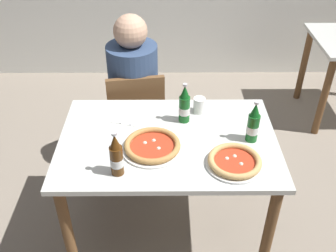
{
  "coord_description": "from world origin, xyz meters",
  "views": [
    {
      "loc": [
        -0.01,
        -1.7,
        2.08
      ],
      "look_at": [
        0.0,
        0.05,
        0.8
      ],
      "focal_mm": 41.83,
      "sensor_mm": 36.0,
      "label": 1
    }
  ],
  "objects_px": {
    "diner_seated": "(135,100)",
    "paper_cup": "(199,105)",
    "chair_behind_table": "(136,116)",
    "beer_bottle_center": "(253,124)",
    "dining_table_main": "(168,155)",
    "pizza_marinara_far": "(235,162)",
    "beer_bottle_left": "(116,157)",
    "pizza_margherita_near": "(152,146)",
    "napkin_with_cutlery": "(130,116)",
    "beer_bottle_right": "(184,106)"
  },
  "relations": [
    {
      "from": "pizza_margherita_near",
      "to": "napkin_with_cutlery",
      "type": "relative_size",
      "value": 1.46
    },
    {
      "from": "dining_table_main",
      "to": "pizza_marinara_far",
      "type": "relative_size",
      "value": 4.11
    },
    {
      "from": "beer_bottle_center",
      "to": "paper_cup",
      "type": "relative_size",
      "value": 2.6
    },
    {
      "from": "chair_behind_table",
      "to": "beer_bottle_right",
      "type": "xyz_separation_m",
      "value": [
        0.32,
        -0.44,
        0.37
      ]
    },
    {
      "from": "diner_seated",
      "to": "pizza_marinara_far",
      "type": "relative_size",
      "value": 4.14
    },
    {
      "from": "pizza_margherita_near",
      "to": "beer_bottle_right",
      "type": "bearing_deg",
      "value": 55.69
    },
    {
      "from": "diner_seated",
      "to": "beer_bottle_right",
      "type": "height_order",
      "value": "diner_seated"
    },
    {
      "from": "pizza_margherita_near",
      "to": "napkin_with_cutlery",
      "type": "distance_m",
      "value": 0.34
    },
    {
      "from": "pizza_marinara_far",
      "to": "beer_bottle_center",
      "type": "xyz_separation_m",
      "value": [
        0.12,
        0.2,
        0.08
      ]
    },
    {
      "from": "chair_behind_table",
      "to": "beer_bottle_right",
      "type": "height_order",
      "value": "beer_bottle_right"
    },
    {
      "from": "beer_bottle_left",
      "to": "beer_bottle_right",
      "type": "distance_m",
      "value": 0.56
    },
    {
      "from": "dining_table_main",
      "to": "paper_cup",
      "type": "height_order",
      "value": "paper_cup"
    },
    {
      "from": "dining_table_main",
      "to": "beer_bottle_center",
      "type": "relative_size",
      "value": 4.86
    },
    {
      "from": "dining_table_main",
      "to": "chair_behind_table",
      "type": "relative_size",
      "value": 1.41
    },
    {
      "from": "beer_bottle_left",
      "to": "beer_bottle_right",
      "type": "relative_size",
      "value": 1.0
    },
    {
      "from": "dining_table_main",
      "to": "pizza_marinara_far",
      "type": "bearing_deg",
      "value": -32.91
    },
    {
      "from": "paper_cup",
      "to": "beer_bottle_center",
      "type": "bearing_deg",
      "value": -45.94
    },
    {
      "from": "chair_behind_table",
      "to": "paper_cup",
      "type": "xyz_separation_m",
      "value": [
        0.41,
        -0.35,
        0.32
      ]
    },
    {
      "from": "dining_table_main",
      "to": "beer_bottle_right",
      "type": "xyz_separation_m",
      "value": [
        0.09,
        0.17,
        0.22
      ]
    },
    {
      "from": "pizza_margherita_near",
      "to": "beer_bottle_left",
      "type": "height_order",
      "value": "beer_bottle_left"
    },
    {
      "from": "chair_behind_table",
      "to": "napkin_with_cutlery",
      "type": "relative_size",
      "value": 3.8
    },
    {
      "from": "pizza_margherita_near",
      "to": "beer_bottle_center",
      "type": "relative_size",
      "value": 1.32
    },
    {
      "from": "dining_table_main",
      "to": "diner_seated",
      "type": "bearing_deg",
      "value": 109.59
    },
    {
      "from": "paper_cup",
      "to": "chair_behind_table",
      "type": "bearing_deg",
      "value": 140.0
    },
    {
      "from": "pizza_marinara_far",
      "to": "napkin_with_cutlery",
      "type": "xyz_separation_m",
      "value": [
        -0.56,
        0.43,
        -0.02
      ]
    },
    {
      "from": "beer_bottle_center",
      "to": "pizza_margherita_near",
      "type": "bearing_deg",
      "value": -171.78
    },
    {
      "from": "beer_bottle_right",
      "to": "paper_cup",
      "type": "bearing_deg",
      "value": 44.14
    },
    {
      "from": "paper_cup",
      "to": "diner_seated",
      "type": "bearing_deg",
      "value": 136.89
    },
    {
      "from": "beer_bottle_left",
      "to": "beer_bottle_center",
      "type": "distance_m",
      "value": 0.75
    },
    {
      "from": "dining_table_main",
      "to": "beer_bottle_center",
      "type": "height_order",
      "value": "beer_bottle_center"
    },
    {
      "from": "pizza_margherita_near",
      "to": "pizza_marinara_far",
      "type": "distance_m",
      "value": 0.44
    },
    {
      "from": "chair_behind_table",
      "to": "beer_bottle_right",
      "type": "relative_size",
      "value": 3.44
    },
    {
      "from": "diner_seated",
      "to": "paper_cup",
      "type": "distance_m",
      "value": 0.62
    },
    {
      "from": "pizza_margherita_near",
      "to": "pizza_marinara_far",
      "type": "height_order",
      "value": "same"
    },
    {
      "from": "dining_table_main",
      "to": "beer_bottle_center",
      "type": "xyz_separation_m",
      "value": [
        0.45,
        -0.01,
        0.22
      ]
    },
    {
      "from": "dining_table_main",
      "to": "diner_seated",
      "type": "relative_size",
      "value": 0.99
    },
    {
      "from": "pizza_margherita_near",
      "to": "beer_bottle_left",
      "type": "distance_m",
      "value": 0.26
    },
    {
      "from": "diner_seated",
      "to": "pizza_margherita_near",
      "type": "distance_m",
      "value": 0.79
    },
    {
      "from": "beer_bottle_center",
      "to": "napkin_with_cutlery",
      "type": "xyz_separation_m",
      "value": [
        -0.68,
        0.23,
        -0.1
      ]
    },
    {
      "from": "pizza_margherita_near",
      "to": "diner_seated",
      "type": "bearing_deg",
      "value": 101.38
    },
    {
      "from": "dining_table_main",
      "to": "pizza_margherita_near",
      "type": "relative_size",
      "value": 3.67
    },
    {
      "from": "chair_behind_table",
      "to": "paper_cup",
      "type": "bearing_deg",
      "value": 131.57
    },
    {
      "from": "chair_behind_table",
      "to": "beer_bottle_center",
      "type": "distance_m",
      "value": 0.99
    },
    {
      "from": "pizza_margherita_near",
      "to": "beer_bottle_right",
      "type": "relative_size",
      "value": 1.32
    },
    {
      "from": "beer_bottle_right",
      "to": "napkin_with_cutlery",
      "type": "distance_m",
      "value": 0.34
    },
    {
      "from": "pizza_marinara_far",
      "to": "beer_bottle_left",
      "type": "height_order",
      "value": "beer_bottle_left"
    },
    {
      "from": "pizza_marinara_far",
      "to": "napkin_with_cutlery",
      "type": "relative_size",
      "value": 1.3
    },
    {
      "from": "chair_behind_table",
      "to": "pizza_margherita_near",
      "type": "xyz_separation_m",
      "value": [
        0.14,
        -0.7,
        0.29
      ]
    },
    {
      "from": "pizza_marinara_far",
      "to": "paper_cup",
      "type": "distance_m",
      "value": 0.5
    },
    {
      "from": "chair_behind_table",
      "to": "beer_bottle_center",
      "type": "relative_size",
      "value": 3.44
    }
  ]
}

